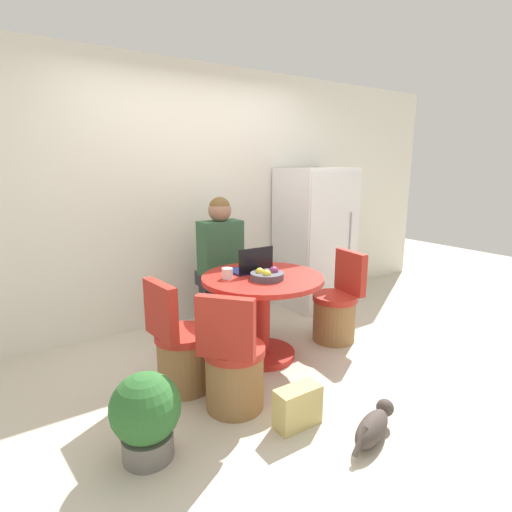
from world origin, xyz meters
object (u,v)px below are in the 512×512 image
(chair_right_side, at_px, (336,311))
(fruit_bowl, at_px, (267,275))
(laptop, at_px, (251,267))
(cat, at_px, (373,426))
(refrigerator, at_px, (314,238))
(handbag, at_px, (298,407))
(chair_left_side, at_px, (181,353))
(potted_plant, at_px, (146,414))
(dining_table, at_px, (263,302))
(chair_near_left_corner, at_px, (233,370))
(person_seated, at_px, (219,258))

(chair_right_side, bearing_deg, fruit_bowl, -82.39)
(chair_right_side, distance_m, laptop, 0.96)
(fruit_bowl, height_order, cat, fruit_bowl)
(refrigerator, distance_m, handbag, 2.44)
(laptop, bearing_deg, refrigerator, -153.52)
(handbag, bearing_deg, cat, -49.78)
(chair_left_side, bearing_deg, potted_plant, 134.60)
(chair_right_side, xyz_separation_m, fruit_bowl, (-0.80, -0.02, 0.48))
(dining_table, xyz_separation_m, fruit_bowl, (-0.03, -0.10, 0.26))
(refrigerator, distance_m, potted_plant, 2.94)
(dining_table, xyz_separation_m, cat, (-0.05, -1.25, -0.41))
(chair_left_side, bearing_deg, chair_near_left_corner, -162.69)
(cat, distance_m, handbag, 0.46)
(chair_near_left_corner, height_order, handbag, chair_near_left_corner)
(dining_table, height_order, chair_right_side, chair_right_side)
(chair_left_side, height_order, laptop, laptop)
(chair_left_side, xyz_separation_m, person_seated, (0.76, 0.82, 0.46))
(chair_left_side, distance_m, fruit_bowl, 0.89)
(chair_right_side, bearing_deg, dining_table, -90.00)
(cat, bearing_deg, dining_table, 68.95)
(dining_table, bearing_deg, person_seated, 91.75)
(chair_left_side, bearing_deg, person_seated, -49.47)
(chair_near_left_corner, relative_size, chair_left_side, 1.00)
(cat, height_order, handbag, handbag)
(fruit_bowl, xyz_separation_m, handbag, (-0.32, -0.79, -0.63))
(cat, xyz_separation_m, potted_plant, (-1.18, 0.60, 0.19))
(person_seated, bearing_deg, handbag, 78.81)
(person_seated, height_order, potted_plant, person_seated)
(chair_right_side, bearing_deg, potted_plant, -67.69)
(dining_table, xyz_separation_m, potted_plant, (-1.23, -0.66, -0.22))
(refrigerator, xyz_separation_m, handbag, (-1.62, -1.70, -0.66))
(handbag, bearing_deg, laptop, 72.43)
(chair_left_side, bearing_deg, fruit_bowl, -97.68)
(dining_table, bearing_deg, cat, -92.10)
(chair_near_left_corner, relative_size, potted_plant, 1.66)
(fruit_bowl, xyz_separation_m, potted_plant, (-1.20, -0.55, -0.48))
(chair_near_left_corner, distance_m, person_seated, 1.44)
(chair_near_left_corner, distance_m, laptop, 1.02)
(chair_near_left_corner, height_order, chair_left_side, same)
(refrigerator, height_order, chair_left_side, refrigerator)
(chair_near_left_corner, xyz_separation_m, chair_left_side, (-0.19, 0.43, 0.00))
(chair_left_side, relative_size, potted_plant, 1.66)
(fruit_bowl, bearing_deg, chair_left_side, 179.10)
(refrigerator, relative_size, laptop, 4.72)
(refrigerator, relative_size, cat, 3.19)
(laptop, bearing_deg, potted_plant, 33.85)
(potted_plant, height_order, handbag, potted_plant)
(handbag, bearing_deg, dining_table, 69.07)
(dining_table, relative_size, handbag, 3.37)
(person_seated, distance_m, fruit_bowl, 0.83)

